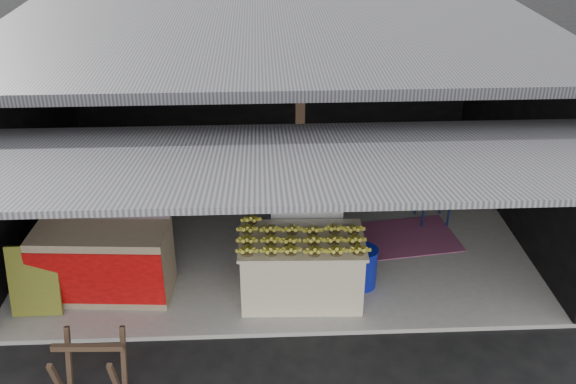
{
  "coord_description": "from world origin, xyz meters",
  "views": [
    {
      "loc": [
        -0.2,
        -5.75,
        4.99
      ],
      "look_at": [
        0.13,
        1.51,
        1.1
      ],
      "focal_mm": 40.0,
      "sensor_mm": 36.0,
      "label": 1
    }
  ],
  "objects_px": {
    "banana_table": "(301,267)",
    "neighbor_stall": "(103,259)",
    "sawhorse": "(91,365)",
    "water_barrel": "(363,269)",
    "white_crate": "(305,224)",
    "plastic_chair": "(433,182)"
  },
  "relations": [
    {
      "from": "banana_table",
      "to": "neighbor_stall",
      "type": "xyz_separation_m",
      "value": [
        -2.43,
        0.18,
        0.08
      ]
    },
    {
      "from": "sawhorse",
      "to": "water_barrel",
      "type": "relative_size",
      "value": 1.39
    },
    {
      "from": "banana_table",
      "to": "neighbor_stall",
      "type": "height_order",
      "value": "neighbor_stall"
    },
    {
      "from": "water_barrel",
      "to": "white_crate",
      "type": "bearing_deg",
      "value": 134.36
    },
    {
      "from": "neighbor_stall",
      "to": "sawhorse",
      "type": "relative_size",
      "value": 2.33
    },
    {
      "from": "white_crate",
      "to": "plastic_chair",
      "type": "bearing_deg",
      "value": 27.27
    },
    {
      "from": "neighbor_stall",
      "to": "plastic_chair",
      "type": "bearing_deg",
      "value": 24.34
    },
    {
      "from": "white_crate",
      "to": "sawhorse",
      "type": "height_order",
      "value": "white_crate"
    },
    {
      "from": "banana_table",
      "to": "water_barrel",
      "type": "xyz_separation_m",
      "value": [
        0.79,
        0.17,
        -0.16
      ]
    },
    {
      "from": "banana_table",
      "to": "plastic_chair",
      "type": "xyz_separation_m",
      "value": [
        2.07,
        1.85,
        0.17
      ]
    },
    {
      "from": "sawhorse",
      "to": "plastic_chair",
      "type": "bearing_deg",
      "value": 40.51
    },
    {
      "from": "banana_table",
      "to": "plastic_chair",
      "type": "relative_size",
      "value": 1.56
    },
    {
      "from": "sawhorse",
      "to": "neighbor_stall",
      "type": "bearing_deg",
      "value": 99.13
    },
    {
      "from": "neighbor_stall",
      "to": "water_barrel",
      "type": "relative_size",
      "value": 3.24
    },
    {
      "from": "sawhorse",
      "to": "plastic_chair",
      "type": "xyz_separation_m",
      "value": [
        4.28,
        3.39,
        0.21
      ]
    },
    {
      "from": "sawhorse",
      "to": "banana_table",
      "type": "bearing_deg",
      "value": 36.91
    },
    {
      "from": "neighbor_stall",
      "to": "sawhorse",
      "type": "xyz_separation_m",
      "value": [
        0.21,
        -1.72,
        -0.12
      ]
    },
    {
      "from": "white_crate",
      "to": "water_barrel",
      "type": "distance_m",
      "value": 1.01
    },
    {
      "from": "white_crate",
      "to": "plastic_chair",
      "type": "xyz_separation_m",
      "value": [
        1.96,
        0.99,
        0.07
      ]
    },
    {
      "from": "neighbor_stall",
      "to": "plastic_chair",
      "type": "distance_m",
      "value": 4.8
    },
    {
      "from": "white_crate",
      "to": "sawhorse",
      "type": "xyz_separation_m",
      "value": [
        -2.32,
        -2.4,
        -0.14
      ]
    },
    {
      "from": "sawhorse",
      "to": "plastic_chair",
      "type": "relative_size",
      "value": 0.73
    }
  ]
}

